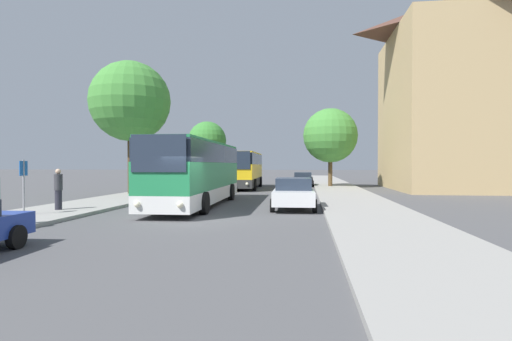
# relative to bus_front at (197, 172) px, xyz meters

# --- Properties ---
(ground_plane) EXTENTS (300.00, 300.00, 0.00)m
(ground_plane) POSITION_rel_bus_front_xyz_m (1.50, -5.05, -1.80)
(ground_plane) COLOR #4C4C4F
(ground_plane) RESTS_ON ground
(sidewalk_left) EXTENTS (4.00, 120.00, 0.15)m
(sidewalk_left) POSITION_rel_bus_front_xyz_m (-5.50, -5.05, -1.73)
(sidewalk_left) COLOR gray
(sidewalk_left) RESTS_ON ground_plane
(sidewalk_right) EXTENTS (4.00, 120.00, 0.15)m
(sidewalk_right) POSITION_rel_bus_front_xyz_m (8.50, -5.05, -1.73)
(sidewalk_right) COLOR gray
(sidewalk_right) RESTS_ON ground_plane
(building_right_background) EXTENTS (16.80, 13.66, 17.96)m
(building_right_background) POSITION_rel_bus_front_xyz_m (21.67, 16.13, 7.18)
(building_right_background) COLOR tan
(building_right_background) RESTS_ON ground_plane
(bus_front) EXTENTS (2.89, 12.10, 3.37)m
(bus_front) POSITION_rel_bus_front_xyz_m (0.00, 0.00, 0.00)
(bus_front) COLOR silver
(bus_front) RESTS_ON ground_plane
(bus_middle) EXTENTS (3.10, 10.29, 3.29)m
(bus_middle) POSITION_rel_bus_front_xyz_m (0.03, 15.60, -0.04)
(bus_middle) COLOR #2D2D2D
(bus_middle) RESTS_ON ground_plane
(parked_car_right_near) EXTENTS (2.22, 4.33, 1.53)m
(parked_car_right_near) POSITION_rel_bus_front_xyz_m (5.11, -0.94, -1.01)
(parked_car_right_near) COLOR silver
(parked_car_right_near) RESTS_ON ground_plane
(parked_car_right_far) EXTENTS (2.13, 3.94, 1.41)m
(parked_car_right_far) POSITION_rel_bus_front_xyz_m (5.41, 20.00, -1.06)
(parked_car_right_far) COLOR black
(parked_car_right_far) RESTS_ON ground_plane
(bus_stop_sign) EXTENTS (0.08, 0.45, 2.24)m
(bus_stop_sign) POSITION_rel_bus_front_xyz_m (-5.69, -5.70, -0.25)
(bus_stop_sign) COLOR gray
(bus_stop_sign) RESTS_ON sidewalk_left
(pedestrian_waiting_far) EXTENTS (0.36, 0.36, 1.85)m
(pedestrian_waiting_far) POSITION_rel_bus_front_xyz_m (-5.41, -3.83, -0.71)
(pedestrian_waiting_far) COLOR #23232D
(pedestrian_waiting_far) RESTS_ON sidewalk_left
(tree_left_near) EXTENTS (5.62, 5.62, 9.31)m
(tree_left_near) POSITION_rel_bus_front_xyz_m (-6.60, 6.27, 4.84)
(tree_left_near) COLOR #47331E
(tree_left_near) RESTS_ON sidewalk_left
(tree_left_far) EXTENTS (4.38, 4.38, 7.02)m
(tree_left_far) POSITION_rel_bus_front_xyz_m (-5.61, 24.38, 3.16)
(tree_left_far) COLOR #513D23
(tree_left_far) RESTS_ON sidewalk_left
(tree_right_near) EXTENTS (5.15, 5.15, 7.39)m
(tree_right_near) POSITION_rel_bus_front_xyz_m (8.01, 17.97, 3.15)
(tree_right_near) COLOR #513D23
(tree_right_near) RESTS_ON sidewalk_right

